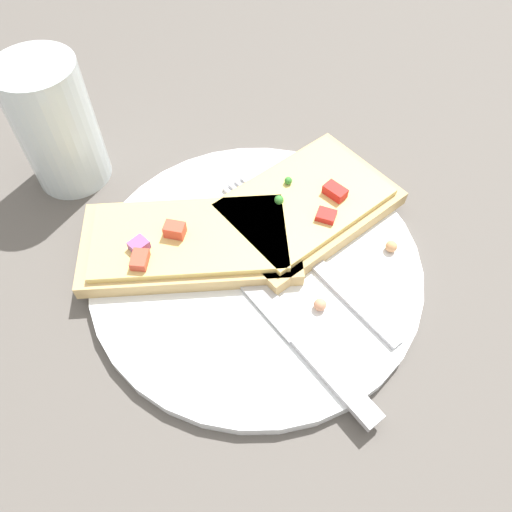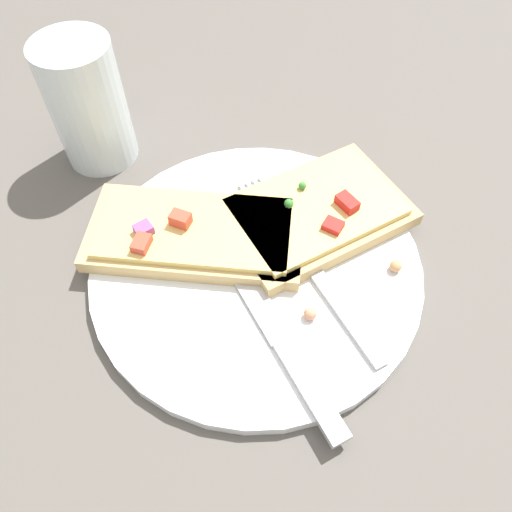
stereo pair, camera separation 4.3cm
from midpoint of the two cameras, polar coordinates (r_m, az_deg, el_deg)
The scene contains 8 objects.
ground_plane at distance 0.45m, azimuth 2.74°, elevation -1.81°, with size 4.00×4.00×0.00m, color #56514C.
plate at distance 0.44m, azimuth 2.77°, elevation -1.38°, with size 0.29×0.29×0.01m.
fork at distance 0.45m, azimuth 7.80°, elevation 0.34°, with size 0.22×0.05×0.01m.
knife at distance 0.40m, azimuth 5.49°, elevation -8.94°, with size 0.23×0.05×0.01m.
pizza_slice_main at distance 0.45m, azimuth -4.30°, elevation 2.46°, with size 0.17×0.21×0.03m.
pizza_slice_corner at distance 0.47m, azimuth 9.47°, elevation 4.83°, with size 0.14×0.18×0.03m.
crumb_scatter at distance 0.43m, azimuth 7.51°, elevation -1.49°, with size 0.17×0.19×0.01m.
drinking_glass at distance 0.52m, azimuth -16.40°, elevation 16.16°, with size 0.07×0.07×0.13m.
Camera 2 is at (-0.23, 0.08, 0.38)m, focal length 35.00 mm.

